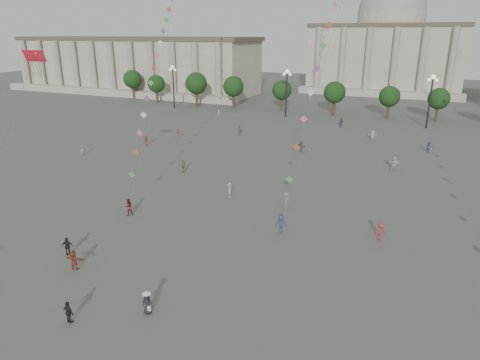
% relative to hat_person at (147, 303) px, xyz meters
% --- Properties ---
extents(ground, '(360.00, 360.00, 0.00)m').
position_rel_hat_person_xyz_m(ground, '(0.84, 3.61, -0.82)').
color(ground, '#4F4D4A').
rests_on(ground, ground).
extents(hall_west, '(84.00, 26.22, 17.20)m').
position_rel_hat_person_xyz_m(hall_west, '(-74.16, 97.51, 7.60)').
color(hall_west, gray).
rests_on(hall_west, ground).
extents(hall_central, '(48.30, 34.30, 35.50)m').
position_rel_hat_person_xyz_m(hall_central, '(0.84, 132.83, 13.41)').
color(hall_central, gray).
rests_on(hall_central, ground).
extents(tree_row, '(137.12, 5.12, 8.00)m').
position_rel_hat_person_xyz_m(tree_row, '(0.84, 81.61, 4.57)').
color(tree_row, '#38271C').
rests_on(tree_row, ground).
extents(lamp_post_far_west, '(2.00, 0.90, 10.65)m').
position_rel_hat_person_xyz_m(lamp_post_far_west, '(-44.16, 73.61, 6.53)').
color(lamp_post_far_west, '#262628').
rests_on(lamp_post_far_west, ground).
extents(lamp_post_mid_west, '(2.00, 0.90, 10.65)m').
position_rel_hat_person_xyz_m(lamp_post_mid_west, '(-14.16, 73.61, 6.53)').
color(lamp_post_mid_west, '#262628').
rests_on(lamp_post_mid_west, ground).
extents(lamp_post_mid_east, '(2.00, 0.90, 10.65)m').
position_rel_hat_person_xyz_m(lamp_post_mid_east, '(15.84, 73.61, 6.53)').
color(lamp_post_mid_east, '#262628').
rests_on(lamp_post_mid_east, ground).
extents(person_crowd_0, '(1.23, 0.96, 1.94)m').
position_rel_hat_person_xyz_m(person_crowd_0, '(-0.20, 66.96, 0.15)').
color(person_crowd_0, navy).
rests_on(person_crowd_0, ground).
extents(person_crowd_1, '(0.92, 0.92, 1.51)m').
position_rel_hat_person_xyz_m(person_crowd_1, '(-33.42, 29.45, -0.07)').
color(person_crowd_1, beige).
rests_on(person_crowd_1, ground).
extents(person_crowd_2, '(1.05, 1.36, 1.86)m').
position_rel_hat_person_xyz_m(person_crowd_2, '(-27.49, 38.22, 0.11)').
color(person_crowd_2, maroon).
rests_on(person_crowd_2, ground).
extents(person_crowd_4, '(1.76, 1.16, 1.82)m').
position_rel_hat_person_xyz_m(person_crowd_4, '(7.29, 58.11, 0.09)').
color(person_crowd_4, silver).
rests_on(person_crowd_4, ground).
extents(person_crowd_6, '(1.29, 0.85, 1.87)m').
position_rel_hat_person_xyz_m(person_crowd_6, '(2.84, 21.73, 0.11)').
color(person_crowd_6, slate).
rests_on(person_crowd_6, ground).
extents(person_crowd_7, '(1.80, 0.58, 1.94)m').
position_rel_hat_person_xyz_m(person_crowd_7, '(12.43, 41.31, 0.15)').
color(person_crowd_7, silver).
rests_on(person_crowd_7, ground).
extents(person_crowd_8, '(1.29, 1.18, 1.74)m').
position_rel_hat_person_xyz_m(person_crowd_8, '(13.30, 17.90, 0.05)').
color(person_crowd_8, '#9F2B33').
rests_on(person_crowd_8, ground).
extents(person_crowd_10, '(0.48, 0.64, 1.61)m').
position_rel_hat_person_xyz_m(person_crowd_10, '(-28.48, 67.90, -0.02)').
color(person_crowd_10, silver).
rests_on(person_crowd_10, ground).
extents(person_crowd_12, '(1.74, 1.35, 1.84)m').
position_rel_hat_person_xyz_m(person_crowd_12, '(-2.27, 45.37, 0.10)').
color(person_crowd_12, '#5D5D62').
rests_on(person_crowd_12, ground).
extents(person_crowd_13, '(0.67, 0.76, 1.75)m').
position_rel_hat_person_xyz_m(person_crowd_13, '(-4.26, 22.38, 0.05)').
color(person_crowd_13, '#AEADA9').
rests_on(person_crowd_13, ground).
extents(person_crowd_16, '(1.12, 0.58, 1.84)m').
position_rel_hat_person_xyz_m(person_crowd_16, '(-16.21, 52.01, 0.10)').
color(person_crowd_16, slate).
rests_on(person_crowd_16, ground).
extents(person_crowd_17, '(0.97, 1.30, 1.79)m').
position_rel_hat_person_xyz_m(person_crowd_17, '(-26.17, 46.30, 0.07)').
color(person_crowd_17, '#9B382A').
rests_on(person_crowd_17, ground).
extents(person_crowd_20, '(0.56, 1.13, 1.86)m').
position_rel_hat_person_xyz_m(person_crowd_20, '(-14.15, 28.24, 0.11)').
color(person_crowd_20, '#83725A').
rests_on(person_crowd_20, ground).
extents(person_crowd_21, '(1.04, 1.06, 1.73)m').
position_rel_hat_person_xyz_m(person_crowd_21, '(16.67, 53.65, 0.04)').
color(person_crowd_21, '#374C7C').
rests_on(person_crowd_21, ground).
extents(tourist_1, '(0.99, 0.52, 1.61)m').
position_rel_hat_person_xyz_m(tourist_1, '(-4.18, -2.96, -0.02)').
color(tourist_1, black).
rests_on(tourist_1, ground).
extents(tourist_2, '(1.64, 0.83, 1.70)m').
position_rel_hat_person_xyz_m(tourist_2, '(-8.91, 2.40, 0.03)').
color(tourist_2, '#983D29').
rests_on(tourist_2, ground).
extents(tourist_4, '(1.07, 0.75, 1.69)m').
position_rel_hat_person_xyz_m(tourist_4, '(-11.18, 4.01, 0.02)').
color(tourist_4, black).
rests_on(tourist_4, ground).
extents(kite_flyer_0, '(1.12, 1.16, 1.88)m').
position_rel_hat_person_xyz_m(kite_flyer_0, '(-11.84, 13.21, 0.12)').
color(kite_flyer_0, maroon).
rests_on(kite_flyer_0, ground).
extents(kite_flyer_1, '(1.38, 1.24, 1.86)m').
position_rel_hat_person_xyz_m(kite_flyer_1, '(4.38, 15.62, 0.11)').
color(kite_flyer_1, navy).
rests_on(kite_flyer_1, ground).
extents(hat_person, '(0.83, 0.64, 1.69)m').
position_rel_hat_person_xyz_m(hat_person, '(0.00, 0.00, 0.00)').
color(hat_person, black).
rests_on(hat_person, ground).
extents(dragon_kite, '(2.24, 5.57, 18.08)m').
position_rel_hat_person_xyz_m(dragon_kite, '(-17.35, 8.87, 14.75)').
color(dragon_kite, red).
rests_on(dragon_kite, ground).
extents(kite_train_west, '(14.32, 39.32, 55.45)m').
position_rel_hat_person_xyz_m(kite_train_west, '(-19.22, 34.46, 20.03)').
color(kite_train_west, '#3F3F3F').
rests_on(kite_train_west, ground).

